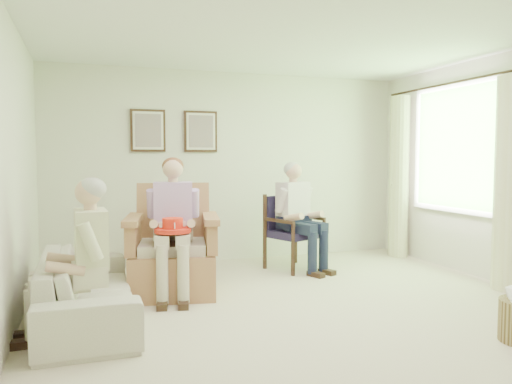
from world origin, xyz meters
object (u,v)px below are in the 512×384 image
person_wicker (174,216)px  red_hat (173,227)px  wicker_armchair (172,258)px  wood_armchair (292,229)px  sofa (87,288)px  person_dark (297,209)px  person_sofa (86,250)px

person_wicker → red_hat: (-0.05, -0.20, -0.09)m
wicker_armchair → person_wicker: bearing=-78.8°
person_wicker → red_hat: person_wicker is taller
wood_armchair → red_hat: wood_armchair is taller
wicker_armchair → sofa: wicker_armchair is taller
wood_armchair → person_dark: person_dark is taller
sofa → person_dark: size_ratio=1.46×
sofa → person_wicker: bearing=-59.7°
person_dark → person_sofa: size_ratio=1.08×
sofa → wood_armchair: bearing=-61.9°
wicker_armchair → person_sofa: (-0.86, -1.09, 0.34)m
wood_armchair → person_sofa: size_ratio=0.75×
sofa → red_hat: bearing=-69.2°
wood_armchair → sofa: wood_armchair is taller
sofa → person_dark: (2.53, 1.20, 0.50)m
sofa → red_hat: 0.98m
wicker_armchair → person_wicker: 0.49m
person_sofa → person_dark: bearing=120.0°
red_hat → person_wicker: bearing=75.6°
wood_armchair → person_sofa: (-2.53, -1.79, 0.19)m
sofa → person_wicker: (0.86, 0.50, 0.55)m
wood_armchair → person_dark: (0.00, -0.16, 0.27)m
wicker_armchair → wood_armchair: size_ratio=1.23×
sofa → person_dark: 2.84m
wicker_armchair → wood_armchair: wicker_armchair is taller
person_sofa → red_hat: size_ratio=3.45×
sofa → red_hat: (0.81, 0.31, 0.46)m
wicker_armchair → person_dark: 1.80m
wood_armchair → sofa: 2.88m
person_wicker → person_dark: size_ratio=1.04×
person_sofa → sofa: bearing=177.2°
wood_armchair → sofa: (-2.53, -1.35, -0.22)m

